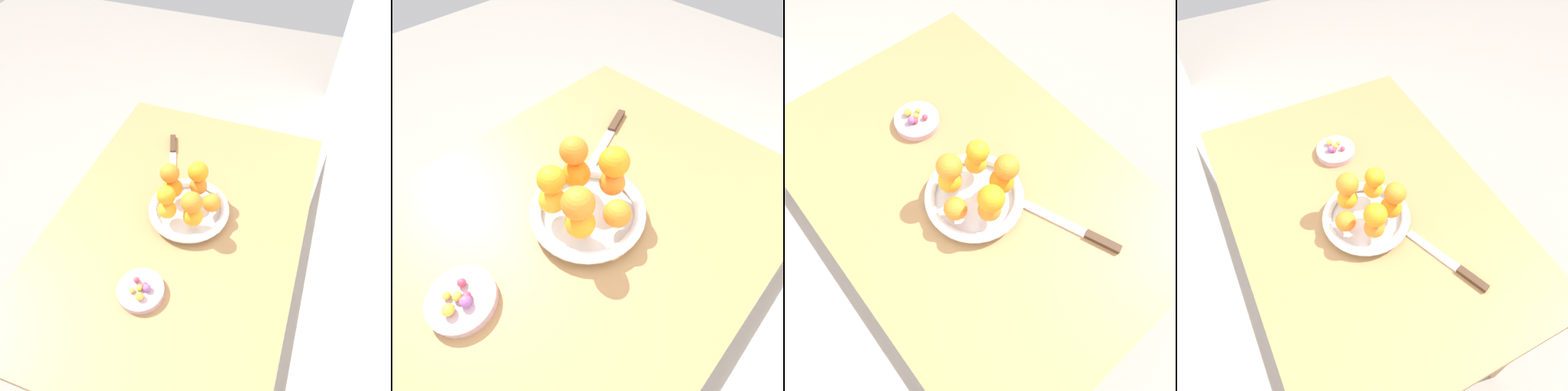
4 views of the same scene
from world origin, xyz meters
TOP-DOWN VIEW (x-y plane):
  - ground_plane at (0.00, 0.00)m, footprint 6.00×6.00m
  - dining_table at (0.00, 0.00)m, footprint 1.10×0.76m
  - fruit_bowl at (-0.05, 0.02)m, footprint 0.25×0.25m
  - candy_dish at (0.24, -0.01)m, footprint 0.13×0.13m
  - orange_0 at (-0.12, 0.03)m, footprint 0.06×0.06m
  - orange_1 at (-0.08, -0.04)m, footprint 0.06×0.06m
  - orange_2 at (0.00, -0.03)m, footprint 0.06×0.06m
  - orange_3 at (0.00, 0.05)m, footprint 0.06×0.06m
  - orange_4 at (-0.07, 0.09)m, footprint 0.06×0.06m
  - orange_5 at (-0.01, -0.03)m, footprint 0.06×0.06m
  - orange_6 at (-0.09, -0.05)m, footprint 0.06×0.06m
  - orange_7 at (0.00, 0.05)m, footprint 0.06×0.06m
  - orange_8 at (-0.12, 0.03)m, footprint 0.06×0.06m
  - candy_ball_0 at (0.24, -0.01)m, footprint 0.02×0.02m
  - candy_ball_1 at (0.24, 0.01)m, footprint 0.02×0.02m
  - candy_ball_2 at (0.23, 0.00)m, footprint 0.02×0.02m
  - candy_ball_3 at (0.23, -0.03)m, footprint 0.02×0.02m
  - candy_ball_4 at (0.26, -0.03)m, footprint 0.01×0.01m
  - candy_ball_5 at (0.27, -0.00)m, footprint 0.02×0.02m
  - knife at (-0.29, -0.12)m, footprint 0.25×0.11m

SIDE VIEW (x-z plane):
  - ground_plane at x=0.00m, z-range 0.00..0.00m
  - dining_table at x=0.00m, z-range 0.28..1.02m
  - knife at x=-0.29m, z-range 0.74..0.75m
  - candy_dish at x=0.24m, z-range 0.74..0.76m
  - fruit_bowl at x=-0.05m, z-range 0.74..0.78m
  - candy_ball_4 at x=0.26m, z-range 0.76..0.78m
  - candy_ball_2 at x=0.23m, z-range 0.76..0.78m
  - candy_ball_3 at x=0.23m, z-range 0.76..0.78m
  - candy_ball_0 at x=0.24m, z-range 0.76..0.78m
  - candy_ball_1 at x=0.24m, z-range 0.76..0.78m
  - candy_ball_5 at x=0.27m, z-range 0.76..0.78m
  - orange_0 at x=-0.12m, z-range 0.78..0.84m
  - orange_2 at x=0.00m, z-range 0.78..0.84m
  - orange_4 at x=-0.07m, z-range 0.78..0.84m
  - orange_3 at x=0.00m, z-range 0.78..0.84m
  - orange_1 at x=-0.08m, z-range 0.78..0.84m
  - orange_5 at x=-0.01m, z-range 0.84..0.89m
  - orange_8 at x=-0.12m, z-range 0.84..0.90m
  - orange_7 at x=0.00m, z-range 0.84..0.90m
  - orange_6 at x=-0.09m, z-range 0.84..0.90m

